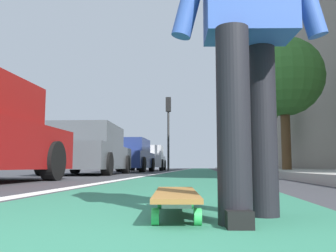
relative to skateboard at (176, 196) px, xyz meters
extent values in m
plane|color=#38383D|center=(8.70, 0.18, -0.09)|extent=(80.00, 80.00, 0.00)
cube|color=#2D7256|center=(22.70, 0.18, -0.09)|extent=(56.00, 2.01, 0.00)
cube|color=silver|center=(18.70, 1.33, -0.09)|extent=(52.00, 0.16, 0.01)
cube|color=#9E9B93|center=(16.70, -3.25, -0.02)|extent=(52.00, 3.20, 0.14)
cube|color=gray|center=(20.70, -5.85, 5.35)|extent=(40.00, 1.20, 10.89)
cylinder|color=green|center=(0.29, 0.11, -0.06)|extent=(0.07, 0.04, 0.07)
cylinder|color=green|center=(0.31, -0.06, -0.06)|extent=(0.07, 0.04, 0.07)
cylinder|color=green|center=(-0.31, 0.06, -0.06)|extent=(0.07, 0.04, 0.07)
cylinder|color=green|center=(-0.29, -0.11, -0.06)|extent=(0.07, 0.04, 0.07)
cube|color=silver|center=(0.30, 0.02, -0.01)|extent=(0.07, 0.12, 0.02)
cube|color=silver|center=(-0.30, -0.02, -0.01)|extent=(0.07, 0.12, 0.02)
cube|color=olive|center=(0.00, 0.00, 0.01)|extent=(0.85, 0.27, 0.02)
cylinder|color=black|center=(-0.28, -0.26, 0.32)|extent=(0.14, 0.14, 0.82)
cylinder|color=black|center=(0.00, -0.42, 0.32)|extent=(0.14, 0.14, 0.82)
cube|color=black|center=(-0.28, -0.26, -0.06)|extent=(0.27, 0.12, 0.07)
cylinder|color=black|center=(4.23, 2.39, 0.24)|extent=(0.67, 0.22, 0.67)
cube|color=#4C5156|center=(9.05, 3.27, 0.42)|extent=(4.63, 1.99, 0.70)
cube|color=#4C5156|center=(8.90, 3.26, 1.07)|extent=(2.57, 1.77, 0.60)
cube|color=#4C606B|center=(10.16, 3.31, 1.07)|extent=(0.10, 1.60, 0.51)
cylinder|color=black|center=(10.44, 4.18, 0.21)|extent=(0.62, 0.24, 0.62)
cylinder|color=black|center=(10.50, 2.46, 0.21)|extent=(0.62, 0.24, 0.62)
cylinder|color=black|center=(7.60, 4.08, 0.21)|extent=(0.62, 0.24, 0.62)
cylinder|color=black|center=(7.67, 2.35, 0.21)|extent=(0.62, 0.24, 0.62)
cube|color=navy|center=(14.77, 3.17, 0.44)|extent=(4.11, 1.77, 0.70)
cube|color=navy|center=(14.62, 3.17, 1.09)|extent=(2.27, 1.60, 0.60)
cube|color=#4C606B|center=(15.74, 3.15, 1.09)|extent=(0.06, 1.51, 0.51)
cylinder|color=black|center=(16.04, 3.96, 0.23)|extent=(0.65, 0.23, 0.65)
cylinder|color=black|center=(16.02, 2.34, 0.23)|extent=(0.65, 0.23, 0.65)
cylinder|color=black|center=(13.51, 4.00, 0.23)|extent=(0.65, 0.23, 0.65)
cylinder|color=black|center=(13.49, 2.37, 0.23)|extent=(0.65, 0.23, 0.65)
cube|color=#B7B7BC|center=(20.66, 3.13, 0.45)|extent=(4.36, 1.95, 0.70)
cube|color=#B7B7BC|center=(20.51, 3.12, 1.10)|extent=(2.43, 1.72, 0.60)
cube|color=#4C606B|center=(21.69, 3.18, 1.10)|extent=(0.11, 1.54, 0.51)
cylinder|color=black|center=(21.95, 4.02, 0.24)|extent=(0.67, 0.25, 0.66)
cylinder|color=black|center=(22.03, 2.36, 0.24)|extent=(0.67, 0.25, 0.66)
cylinder|color=black|center=(19.30, 3.90, 0.24)|extent=(0.67, 0.25, 0.66)
cylinder|color=black|center=(19.37, 2.24, 0.24)|extent=(0.67, 0.25, 0.66)
cylinder|color=#2D2D2D|center=(18.30, 1.73, 1.54)|extent=(0.12, 0.12, 3.27)
cube|color=black|center=(18.30, 1.73, 3.58)|extent=(0.24, 0.28, 0.80)
sphere|color=red|center=(18.43, 1.73, 3.84)|extent=(0.16, 0.16, 0.16)
sphere|color=#392907|center=(18.43, 1.73, 3.58)|extent=(0.16, 0.16, 0.16)
sphere|color=black|center=(18.43, 1.73, 3.32)|extent=(0.16, 0.16, 0.16)
cylinder|color=brown|center=(10.49, -2.85, 1.05)|extent=(0.30, 0.30, 2.29)
sphere|color=#3D7F33|center=(10.49, -2.85, 3.12)|extent=(2.62, 2.62, 2.62)
cylinder|color=brown|center=(18.73, -2.85, 1.05)|extent=(0.29, 0.29, 2.28)
sphere|color=#2D6B28|center=(18.73, -2.85, 3.20)|extent=(2.89, 2.89, 2.89)
cylinder|color=brown|center=(13.39, -2.74, 0.28)|extent=(0.13, 0.13, 0.75)
cylinder|color=brown|center=(13.15, -2.57, 0.28)|extent=(0.13, 0.13, 0.75)
cube|color=black|center=(13.39, -2.74, -0.06)|extent=(0.24, 0.09, 0.06)
cube|color=silver|center=(13.28, -2.65, 0.94)|extent=(0.22, 0.37, 0.55)
cylinder|color=silver|center=(13.28, -2.87, 0.94)|extent=(0.08, 0.22, 0.56)
cylinder|color=silver|center=(13.28, -2.43, 0.94)|extent=(0.08, 0.22, 0.56)
sphere|color=tan|center=(13.28, -2.65, 1.31)|extent=(0.20, 0.20, 0.20)
camera|label=1|loc=(-1.81, -0.13, 0.14)|focal=39.43mm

